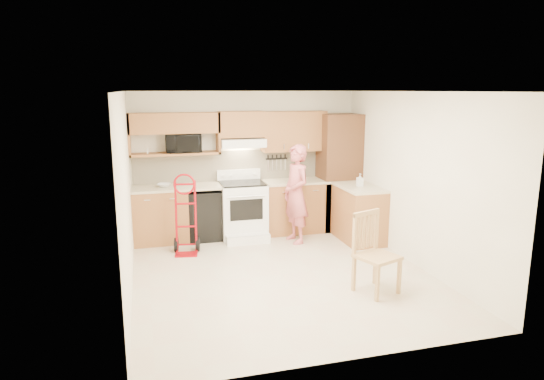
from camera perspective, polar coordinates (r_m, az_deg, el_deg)
name	(u,v)px	position (r m, az deg, el deg)	size (l,w,h in m)	color
floor	(281,275)	(6.79, 1.12, -10.05)	(4.00, 4.50, 0.02)	#C6B297
ceiling	(282,91)	(6.30, 1.22, 11.73)	(4.00, 4.50, 0.02)	white
wall_back	(246,162)	(8.59, -3.08, 3.31)	(4.00, 0.02, 2.50)	white
wall_front	(353,235)	(4.37, 9.56, -5.26)	(4.00, 0.02, 2.50)	white
wall_left	(126,195)	(6.18, -17.02, -0.56)	(0.02, 4.50, 2.50)	white
wall_right	(415,179)	(7.24, 16.61, 1.23)	(0.02, 4.50, 2.50)	white
backsplash	(247,165)	(8.57, -3.04, 2.96)	(3.92, 0.03, 0.55)	beige
lower_cab_left	(160,216)	(8.26, -13.14, -3.00)	(0.90, 0.60, 0.90)	brown
dishwasher	(205,214)	(8.32, -7.96, -2.87)	(0.60, 0.60, 0.85)	black
lower_cab_right	(295,207)	(8.66, 2.79, -2.01)	(1.14, 0.60, 0.90)	brown
countertop_left	(177,187)	(8.17, -11.19, 0.31)	(1.50, 0.63, 0.04)	tan
countertop_right	(296,181)	(8.56, 2.82, 1.04)	(1.14, 0.63, 0.04)	tan
cab_return_right	(359,215)	(8.25, 10.27, -2.89)	(0.60, 1.00, 0.90)	brown
countertop_return	(360,187)	(8.15, 10.40, 0.31)	(0.63, 1.00, 0.04)	tan
pantry_tall	(338,172)	(8.82, 7.91, 2.13)	(0.70, 0.60, 2.10)	#4C2C1B
upper_cab_left	(174,123)	(8.16, -11.56, 7.80)	(1.50, 0.33, 0.34)	brown
upper_shelf_mw	(175,154)	(8.21, -11.42, 4.25)	(1.50, 0.33, 0.04)	brown
upper_cab_center	(241,124)	(8.32, -3.69, 7.81)	(0.76, 0.33, 0.44)	brown
upper_cab_right	(294,131)	(8.57, 2.60, 7.00)	(1.14, 0.33, 0.70)	brown
range_hood	(242,143)	(8.28, -3.57, 5.64)	(0.76, 0.46, 0.14)	white
knife_strip	(277,162)	(8.67, 0.56, 3.34)	(0.40, 0.05, 0.29)	black
microwave	(183,143)	(8.20, -10.52, 5.54)	(0.57, 0.39, 0.32)	black
range	(243,205)	(8.26, -3.45, -1.85)	(0.77, 1.02, 1.14)	white
person	(296,194)	(7.96, 2.88, -0.48)	(0.60, 0.39, 1.65)	#BC575C
hand_truck	(186,218)	(7.55, -10.24, -3.31)	(0.45, 0.41, 1.14)	#9C0710
dining_chair	(377,254)	(6.19, 12.41, -7.41)	(0.46, 0.50, 1.02)	tan
soap_bottle	(360,180)	(8.13, 10.41, 1.19)	(0.10, 0.10, 0.21)	white
bowl	(164,185)	(8.15, -12.70, 0.56)	(0.22, 0.22, 0.06)	white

